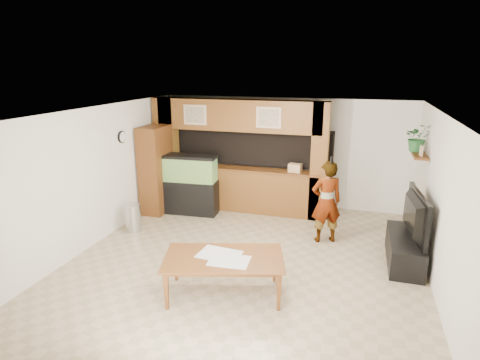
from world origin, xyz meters
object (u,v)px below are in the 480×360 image
(person, at_px, (326,202))
(aquarium, at_px, (190,185))
(television, at_px, (409,215))
(dining_table, at_px, (224,277))
(pantry_cabinet, at_px, (156,170))

(person, bearing_deg, aquarium, -36.48)
(television, relative_size, dining_table, 0.79)
(pantry_cabinet, bearing_deg, aquarium, 7.08)
(aquarium, relative_size, dining_table, 0.79)
(television, height_order, person, person)
(pantry_cabinet, bearing_deg, television, -11.52)
(pantry_cabinet, xyz_separation_m, aquarium, (0.81, 0.10, -0.33))
(television, distance_m, person, 1.51)
(person, xyz_separation_m, dining_table, (-1.26, -2.41, -0.50))
(dining_table, bearing_deg, person, 46.50)
(dining_table, bearing_deg, television, 19.45)
(aquarium, xyz_separation_m, person, (3.13, -0.68, 0.13))
(aquarium, xyz_separation_m, television, (4.54, -1.19, 0.22))
(person, bearing_deg, dining_table, 38.26)
(aquarium, bearing_deg, person, -16.35)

